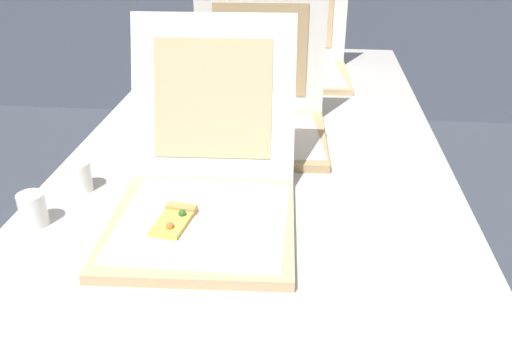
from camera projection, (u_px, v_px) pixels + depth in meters
The scene contains 8 objects.
table at pixel (255, 178), 1.41m from camera, with size 0.99×2.41×0.75m.
pizza_box_front at pixel (204, 194), 1.14m from camera, with size 0.40×0.52×0.38m.
pizza_box_middle at pixel (258, 117), 1.52m from camera, with size 0.39×0.40×0.40m.
pizza_box_back at pixel (297, 61), 2.04m from camera, with size 0.39×0.40×0.40m.
cup_white_mid at pixel (134, 137), 1.45m from camera, with size 0.06×0.06×0.07m, color white.
cup_white_near_center at pixel (79, 177), 1.25m from camera, with size 0.06×0.06×0.07m, color white.
cup_white_near_left at pixel (33, 209), 1.12m from camera, with size 0.06×0.06×0.07m, color white.
cup_white_far at pixel (198, 98), 1.73m from camera, with size 0.06×0.06×0.07m, color white.
Camera 1 is at (0.12, -0.58, 1.36)m, focal length 38.05 mm.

